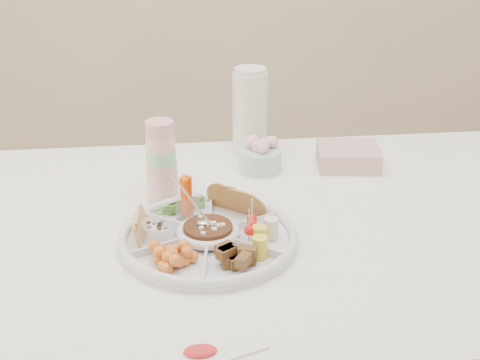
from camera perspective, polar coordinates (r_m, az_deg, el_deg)
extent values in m
cube|color=white|center=(1.76, 2.98, -14.47)|extent=(1.52, 1.02, 0.76)
cylinder|color=white|center=(1.44, -2.74, -4.69)|extent=(0.50, 0.50, 0.04)
cylinder|color=black|center=(1.44, -2.74, -4.43)|extent=(0.14, 0.14, 0.04)
cylinder|color=white|center=(1.61, -6.73, 1.71)|extent=(0.09, 0.09, 0.21)
cylinder|color=silver|center=(1.87, 0.86, 5.93)|extent=(0.11, 0.11, 0.25)
cylinder|color=#A3BBAF|center=(1.79, 1.71, 2.15)|extent=(0.14, 0.14, 0.09)
cube|color=#CC999C|center=(1.84, 9.22, 2.01)|extent=(0.18, 0.16, 0.05)
cube|color=silver|center=(1.15, -4.95, -14.68)|extent=(0.30, 0.18, 0.01)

